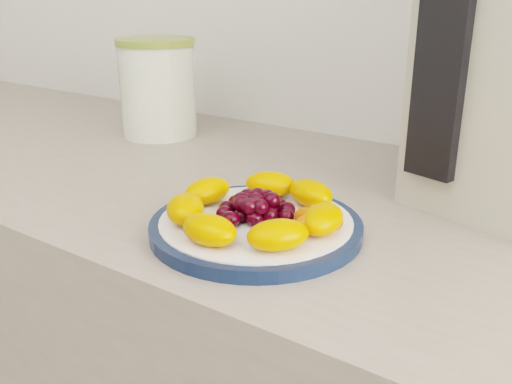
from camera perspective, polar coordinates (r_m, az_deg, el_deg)
The scene contains 6 objects.
plate_rim at distance 0.65m, azimuth 0.00°, elevation -3.52°, with size 0.24×0.24×0.01m, color #0E1D3A.
plate_face at distance 0.65m, azimuth 0.00°, elevation -3.44°, with size 0.22×0.22×0.02m, color white.
canister at distance 1.07m, azimuth -9.77°, elevation 9.92°, with size 0.14×0.14×0.16m, color #4B680F.
canister_lid at distance 1.06m, azimuth -10.06°, elevation 14.60°, with size 0.14×0.14×0.01m, color olive.
appliance_panel at distance 0.69m, azimuth 18.07°, elevation 11.98°, with size 0.06×0.02×0.26m, color black.
fruit_plate at distance 0.64m, azimuth 0.26°, elevation -1.59°, with size 0.21×0.21×0.03m.
Camera 1 is at (0.41, 0.57, 1.17)m, focal length 40.00 mm.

